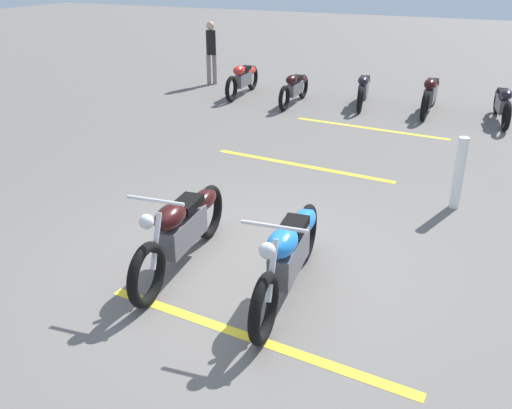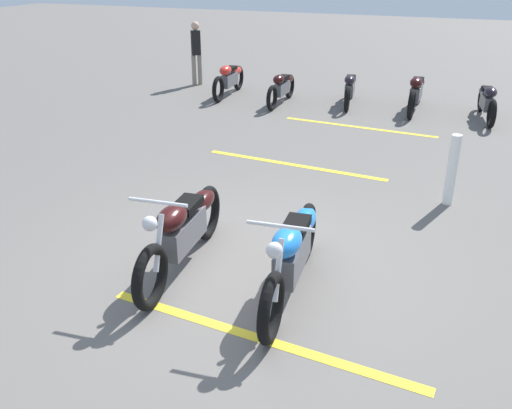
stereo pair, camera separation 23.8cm
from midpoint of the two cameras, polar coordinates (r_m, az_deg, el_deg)
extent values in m
plane|color=#66605B|center=(6.32, 0.00, -6.35)|extent=(60.00, 60.00, 0.00)
torus|color=black|center=(5.04, 2.20, -10.62)|extent=(0.68, 0.18, 0.67)
torus|color=black|center=(6.34, 6.27, -2.95)|extent=(0.68, 0.18, 0.67)
cube|color=#59595E|center=(5.68, 4.64, -5.37)|extent=(0.86, 0.31, 0.32)
ellipsoid|color=blue|center=(5.30, 4.01, -3.91)|extent=(0.55, 0.33, 0.24)
ellipsoid|color=blue|center=(6.10, 6.03, -1.72)|extent=(0.58, 0.30, 0.22)
cube|color=black|center=(5.66, 5.06, -2.28)|extent=(0.46, 0.29, 0.09)
cylinder|color=silver|center=(5.08, 3.00, -6.80)|extent=(0.27, 0.08, 0.56)
cylinder|color=silver|center=(4.92, 3.26, -2.28)|extent=(0.10, 0.62, 0.04)
sphere|color=silver|center=(4.82, 2.57, -4.77)|extent=(0.15, 0.15, 0.15)
cylinder|color=silver|center=(6.12, 4.26, -4.72)|extent=(0.71, 0.16, 0.09)
torus|color=black|center=(5.60, -9.95, -7.13)|extent=(0.68, 0.18, 0.67)
torus|color=black|center=(6.84, -3.83, -0.77)|extent=(0.68, 0.18, 0.67)
cube|color=#59595E|center=(6.20, -6.42, -2.74)|extent=(0.86, 0.31, 0.32)
ellipsoid|color=black|center=(5.85, -7.65, -1.24)|extent=(0.55, 0.33, 0.24)
ellipsoid|color=black|center=(6.61, -4.41, 0.44)|extent=(0.58, 0.30, 0.22)
cube|color=black|center=(6.19, -6.03, 0.08)|extent=(0.46, 0.29, 0.09)
cylinder|color=silver|center=(5.65, -9.04, -3.73)|extent=(0.27, 0.08, 0.56)
cylinder|color=silver|center=(5.51, -9.09, 0.40)|extent=(0.10, 0.62, 0.04)
sphere|color=silver|center=(5.40, -9.96, -1.77)|extent=(0.15, 0.15, 0.15)
cylinder|color=silver|center=(6.65, -6.01, -2.33)|extent=(0.71, 0.16, 0.09)
torus|color=black|center=(12.29, 24.85, 8.18)|extent=(0.60, 0.20, 0.59)
torus|color=black|center=(13.61, 24.06, 9.69)|extent=(0.60, 0.20, 0.59)
cube|color=#59595E|center=(12.97, 24.47, 9.34)|extent=(0.76, 0.32, 0.28)
ellipsoid|color=black|center=(12.69, 24.81, 10.23)|extent=(0.49, 0.32, 0.21)
ellipsoid|color=black|center=(13.43, 24.28, 10.37)|extent=(0.52, 0.29, 0.19)
cube|color=black|center=(13.03, 24.59, 10.51)|extent=(0.42, 0.27, 0.08)
torus|color=black|center=(12.47, 17.47, 9.61)|extent=(0.64, 0.12, 0.64)
torus|color=black|center=(13.91, 18.28, 10.93)|extent=(0.64, 0.12, 0.64)
cube|color=#59595E|center=(13.22, 17.97, 10.69)|extent=(0.81, 0.23, 0.31)
ellipsoid|color=black|center=(12.91, 17.99, 11.70)|extent=(0.50, 0.28, 0.23)
ellipsoid|color=black|center=(13.72, 18.32, 11.68)|extent=(0.54, 0.24, 0.21)
cube|color=black|center=(13.28, 18.18, 11.91)|extent=(0.43, 0.24, 0.09)
torus|color=black|center=(12.80, 11.17, 10.49)|extent=(0.59, 0.19, 0.58)
torus|color=black|center=(14.12, 11.68, 11.70)|extent=(0.59, 0.19, 0.58)
cube|color=#59595E|center=(13.48, 11.48, 11.47)|extent=(0.75, 0.31, 0.28)
ellipsoid|color=black|center=(13.20, 11.48, 12.36)|extent=(0.49, 0.31, 0.21)
ellipsoid|color=black|center=(13.94, 11.70, 12.37)|extent=(0.51, 0.29, 0.19)
cube|color=black|center=(13.54, 11.61, 12.57)|extent=(0.41, 0.27, 0.08)
torus|color=black|center=(12.75, 3.46, 10.83)|extent=(0.58, 0.12, 0.58)
torus|color=black|center=(14.00, 5.35, 11.97)|extent=(0.58, 0.12, 0.58)
cube|color=#59595E|center=(13.40, 4.52, 11.77)|extent=(0.73, 0.22, 0.28)
ellipsoid|color=black|center=(13.13, 4.22, 12.68)|extent=(0.46, 0.26, 0.21)
ellipsoid|color=black|center=(13.83, 5.20, 12.64)|extent=(0.49, 0.22, 0.19)
cube|color=black|center=(13.45, 4.71, 12.86)|extent=(0.39, 0.22, 0.08)
torus|color=black|center=(13.57, -2.04, 11.76)|extent=(0.63, 0.15, 0.62)
torus|color=black|center=(14.89, 0.10, 12.89)|extent=(0.63, 0.15, 0.62)
cube|color=#59595E|center=(14.25, -0.86, 12.70)|extent=(0.80, 0.27, 0.30)
ellipsoid|color=red|center=(13.97, -1.24, 13.63)|extent=(0.50, 0.30, 0.22)
ellipsoid|color=red|center=(14.72, -0.10, 13.58)|extent=(0.54, 0.27, 0.20)
cube|color=black|center=(14.32, -0.69, 13.82)|extent=(0.43, 0.26, 0.08)
cylinder|color=gray|center=(15.58, -4.43, 13.65)|extent=(0.12, 0.12, 0.80)
cylinder|color=gray|center=(15.61, -3.82, 13.68)|extent=(0.12, 0.12, 0.80)
cube|color=black|center=(15.48, -4.20, 16.26)|extent=(0.29, 0.30, 0.63)
sphere|color=tan|center=(15.43, -4.25, 17.86)|extent=(0.22, 0.22, 0.22)
cylinder|color=white|center=(8.11, 20.91, 3.02)|extent=(0.14, 0.14, 1.01)
cube|color=yellow|center=(5.25, 0.67, -13.50)|extent=(0.35, 3.20, 0.01)
cube|color=yellow|center=(9.37, 5.44, 4.01)|extent=(0.35, 3.20, 0.01)
cube|color=yellow|center=(11.69, 12.21, 7.65)|extent=(0.35, 3.20, 0.01)
camera|label=1|loc=(0.12, 91.09, -0.49)|focal=38.94mm
camera|label=2|loc=(0.12, -88.91, 0.49)|focal=38.94mm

